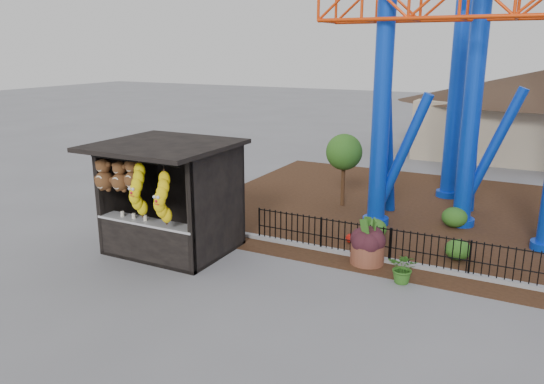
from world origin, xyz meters
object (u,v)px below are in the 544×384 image
at_px(roller_coaster, 524,19).
at_px(terracotta_planter, 367,254).
at_px(prize_booth, 164,200).
at_px(potted_plant, 404,268).

relative_size(roller_coaster, terracotta_planter, 12.25).
distance_m(roller_coaster, terracotta_planter, 8.76).
distance_m(prize_booth, roller_coaster, 12.02).
xyz_separation_m(prize_booth, roller_coaster, (8.16, 7.35, 4.89)).
bearing_deg(potted_plant, terracotta_planter, 149.75).
xyz_separation_m(terracotta_planter, potted_plant, (1.16, -0.77, 0.13)).
height_order(prize_booth, roller_coaster, roller_coaster).
relative_size(prize_booth, roller_coaster, 0.32).
xyz_separation_m(roller_coaster, potted_plant, (-1.70, -6.29, -6.04)).
distance_m(prize_booth, terracotta_planter, 5.74).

